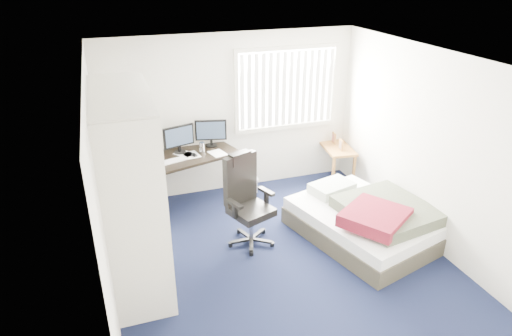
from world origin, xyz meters
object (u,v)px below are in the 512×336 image
Objects in this scene: desk at (180,154)px; nightstand at (336,149)px; bed at (366,220)px; office_chair at (247,209)px.

desk reaches higher than nightstand.
desk reaches higher than bed.
nightstand is (2.64, 0.09, -0.31)m from desk.
nightstand is at bearing 75.15° from bed.
desk is at bearing -177.95° from nightstand.
desk is at bearing 141.82° from bed.
office_chair reaches higher than nightstand.
desk is 1.98× the size of nightstand.
desk is 0.85× the size of bed.
bed is at bearing -38.18° from desk.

